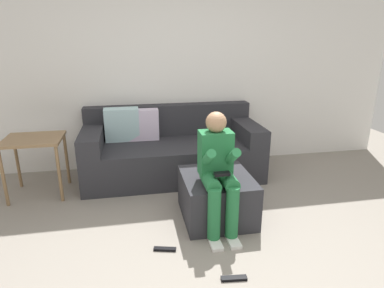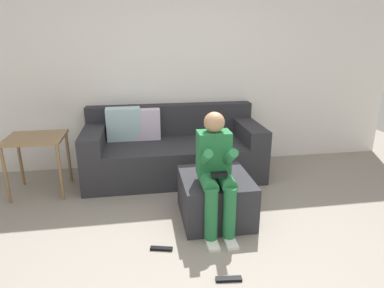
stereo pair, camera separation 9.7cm
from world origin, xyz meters
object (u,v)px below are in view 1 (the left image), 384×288
(person_seated, at_px, (218,169))
(side_table, at_px, (34,147))
(remote_by_storage_bin, at_px, (165,249))
(remote_near_ottoman, at_px, (234,278))
(couch_sectional, at_px, (171,151))
(ottoman, at_px, (217,197))

(person_seated, height_order, side_table, person_seated)
(person_seated, relative_size, remote_by_storage_bin, 5.75)
(side_table, distance_m, remote_near_ottoman, 2.59)
(side_table, xyz_separation_m, remote_near_ottoman, (1.77, -1.80, -0.56))
(person_seated, bearing_deg, couch_sectional, 100.98)
(person_seated, distance_m, remote_near_ottoman, 0.93)
(person_seated, xyz_separation_m, remote_by_storage_bin, (-0.53, -0.26, -0.59))
(couch_sectional, height_order, side_table, couch_sectional)
(couch_sectional, height_order, ottoman, couch_sectional)
(side_table, bearing_deg, person_seated, -30.80)
(side_table, height_order, remote_near_ottoman, side_table)
(ottoman, relative_size, person_seated, 0.66)
(couch_sectional, xyz_separation_m, ottoman, (0.31, -1.16, -0.11))
(ottoman, height_order, person_seated, person_seated)
(remote_near_ottoman, relative_size, remote_by_storage_bin, 1.02)
(couch_sectional, bearing_deg, remote_near_ottoman, -84.25)
(person_seated, xyz_separation_m, side_table, (-1.82, 1.09, -0.03))
(remote_by_storage_bin, bearing_deg, couch_sectional, 95.10)
(remote_near_ottoman, xyz_separation_m, remote_by_storage_bin, (-0.47, 0.45, 0.00))
(remote_near_ottoman, bearing_deg, couch_sectional, 101.79)
(remote_by_storage_bin, bearing_deg, remote_near_ottoman, -29.62)
(ottoman, bearing_deg, couch_sectional, 105.05)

